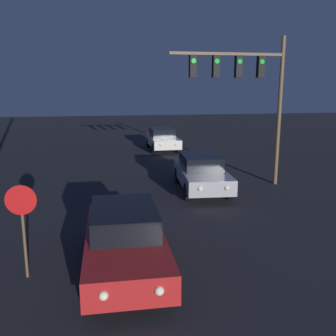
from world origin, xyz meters
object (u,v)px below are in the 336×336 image
(traffic_signal_mast, at_px, (247,83))
(stop_sign, at_px, (22,214))
(car_far, at_px, (162,139))
(car_near, at_px, (125,238))
(car_mid, at_px, (201,172))

(traffic_signal_mast, bearing_deg, stop_sign, -139.08)
(car_far, relative_size, traffic_signal_mast, 0.73)
(car_far, distance_m, traffic_signal_mast, 11.22)
(car_near, distance_m, stop_sign, 2.42)
(traffic_signal_mast, height_order, stop_sign, traffic_signal_mast)
(car_near, relative_size, car_far, 1.01)
(car_far, xyz_separation_m, traffic_signal_mast, (1.94, -10.39, 3.76))
(car_far, bearing_deg, car_mid, 89.36)
(car_near, distance_m, car_far, 17.81)
(car_far, height_order, traffic_signal_mast, traffic_signal_mast)
(car_far, xyz_separation_m, stop_sign, (-6.17, -17.42, 0.76))
(car_mid, relative_size, car_far, 1.02)
(car_mid, xyz_separation_m, traffic_signal_mast, (2.07, 0.36, 3.76))
(car_near, bearing_deg, traffic_signal_mast, -128.60)
(stop_sign, bearing_deg, traffic_signal_mast, 40.92)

